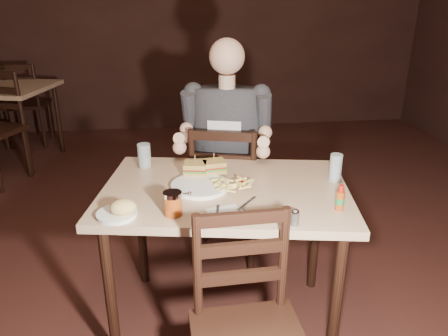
{
  "coord_description": "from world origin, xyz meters",
  "views": [
    {
      "loc": [
        -0.1,
        -1.94,
        1.63
      ],
      "look_at": [
        0.13,
        -0.04,
        0.85
      ],
      "focal_mm": 35.0,
      "sensor_mm": 36.0,
      "label": 1
    }
  ],
  "objects": [
    {
      "name": "hot_sauce",
      "position": [
        0.58,
        -0.37,
        0.83
      ],
      "size": [
        0.04,
        0.04,
        0.11
      ],
      "primitive_type": null,
      "rotation": [
        0.0,
        0.0,
        -0.17
      ],
      "color": "#923B10",
      "rests_on": "main_table"
    },
    {
      "name": "syrup_dispenser",
      "position": [
        -0.12,
        -0.33,
        0.82
      ],
      "size": [
        0.09,
        0.09,
        0.1
      ],
      "primitive_type": null,
      "rotation": [
        0.0,
        0.0,
        -0.17
      ],
      "color": "#923B10",
      "rests_on": "main_table"
    },
    {
      "name": "dinner_plate",
      "position": [
        0.01,
        -0.08,
        0.78
      ],
      "size": [
        0.31,
        0.31,
        0.02
      ],
      "primitive_type": "cylinder",
      "rotation": [
        0.0,
        0.0,
        -0.17
      ],
      "color": "white",
      "rests_on": "main_table"
    },
    {
      "name": "sandwich_left",
      "position": [
        -0.0,
        0.06,
        0.83
      ],
      "size": [
        0.12,
        0.11,
        0.1
      ],
      "primitive_type": null,
      "rotation": [
        0.0,
        0.0,
        -0.17
      ],
      "color": "tan",
      "rests_on": "dinner_plate"
    },
    {
      "name": "bread_roll",
      "position": [
        -0.32,
        -0.33,
        0.81
      ],
      "size": [
        0.12,
        0.11,
        0.06
      ],
      "primitive_type": "ellipsoid",
      "rotation": [
        0.0,
        0.0,
        -0.17
      ],
      "color": "#DDB769",
      "rests_on": "side_plate"
    },
    {
      "name": "bg_chair_far",
      "position": [
        -1.7,
        3.05,
        0.46
      ],
      "size": [
        0.43,
        0.47,
        0.93
      ],
      "primitive_type": null,
      "rotation": [
        0.0,
        0.0,
        3.15
      ],
      "color": "black",
      "rests_on": "ground"
    },
    {
      "name": "glass_left",
      "position": [
        -0.26,
        0.22,
        0.83
      ],
      "size": [
        0.08,
        0.08,
        0.13
      ],
      "primitive_type": "cylinder",
      "rotation": [
        0.0,
        0.0,
        -0.17
      ],
      "color": "silver",
      "rests_on": "main_table"
    },
    {
      "name": "fork",
      "position": [
        0.2,
        -0.28,
        0.78
      ],
      "size": [
        0.11,
        0.13,
        0.0
      ],
      "primitive_type": "cube",
      "rotation": [
        0.0,
        0.0,
        -0.68
      ],
      "color": "silver",
      "rests_on": "napkin"
    },
    {
      "name": "napkin",
      "position": [
        0.1,
        -0.35,
        0.77
      ],
      "size": [
        0.16,
        0.16,
        0.0
      ],
      "primitive_type": "cube",
      "rotation": [
        0.0,
        0.0,
        0.23
      ],
      "color": "white",
      "rests_on": "main_table"
    },
    {
      "name": "side_plate",
      "position": [
        -0.35,
        -0.32,
        0.78
      ],
      "size": [
        0.19,
        0.19,
        0.01
      ],
      "primitive_type": "cylinder",
      "rotation": [
        0.0,
        0.0,
        -0.17
      ],
      "color": "white",
      "rests_on": "main_table"
    },
    {
      "name": "salt_shaker",
      "position": [
        0.15,
        -0.43,
        0.8
      ],
      "size": [
        0.04,
        0.04,
        0.06
      ],
      "primitive_type": null,
      "rotation": [
        0.0,
        0.0,
        -0.17
      ],
      "color": "white",
      "rests_on": "main_table"
    },
    {
      "name": "knife",
      "position": [
        0.06,
        -0.37,
        0.77
      ],
      "size": [
        0.04,
        0.19,
        0.0
      ],
      "primitive_type": "cube",
      "rotation": [
        0.0,
        0.0,
        -0.18
      ],
      "color": "silver",
      "rests_on": "napkin"
    },
    {
      "name": "glass_right",
      "position": [
        0.67,
        -0.07,
        0.84
      ],
      "size": [
        0.07,
        0.07,
        0.13
      ],
      "primitive_type": "cylinder",
      "rotation": [
        0.0,
        0.0,
        -0.17
      ],
      "color": "silver",
      "rests_on": "main_table"
    },
    {
      "name": "fries_pile",
      "position": [
        0.16,
        -0.13,
        0.8
      ],
      "size": [
        0.28,
        0.22,
        0.04
      ],
      "primitive_type": null,
      "rotation": [
        0.0,
        0.0,
        -0.17
      ],
      "color": "#F1D96A",
      "rests_on": "dinner_plate"
    },
    {
      "name": "bg_table",
      "position": [
        -1.7,
        2.5,
        0.68
      ],
      "size": [
        0.97,
        0.97,
        0.77
      ],
      "rotation": [
        0.0,
        0.0,
        -0.25
      ],
      "color": "tan",
      "rests_on": "ground"
    },
    {
      "name": "ketchup_dollop",
      "position": [
        0.2,
        -0.07,
        0.79
      ],
      "size": [
        0.05,
        0.05,
        0.01
      ],
      "primitive_type": "ellipsoid",
      "rotation": [
        0.0,
        0.0,
        -0.17
      ],
      "color": "maroon",
      "rests_on": "dinner_plate"
    },
    {
      "name": "sandwich_right",
      "position": [
        0.09,
        0.07,
        0.83
      ],
      "size": [
        0.12,
        0.1,
        0.1
      ],
      "primitive_type": null,
      "rotation": [
        0.0,
        0.0,
        0.13
      ],
      "color": "tan",
      "rests_on": "dinner_plate"
    },
    {
      "name": "room_shell",
      "position": [
        0.0,
        0.0,
        1.4
      ],
      "size": [
        7.0,
        7.0,
        7.0
      ],
      "color": "black",
      "rests_on": "ground"
    },
    {
      "name": "pepper_shaker",
      "position": [
        0.36,
        -0.47,
        0.8
      ],
      "size": [
        0.04,
        0.04,
        0.06
      ],
      "primitive_type": null,
      "rotation": [
        0.0,
        0.0,
        -0.17
      ],
      "color": "#38332D",
      "rests_on": "main_table"
    },
    {
      "name": "chair_far",
      "position": [
        0.21,
        0.49,
        0.46
      ],
      "size": [
        0.53,
        0.56,
        0.93
      ],
      "primitive_type": null,
      "rotation": [
        0.0,
        0.0,
        2.88
      ],
      "color": "black",
      "rests_on": "ground"
    },
    {
      "name": "main_table",
      "position": [
        0.13,
        -0.09,
        0.68
      ],
      "size": [
        1.26,
        0.95,
        0.77
      ],
      "rotation": [
        0.0,
        0.0,
        -0.17
      ],
      "color": "tan",
      "rests_on": "ground"
    },
    {
      "name": "diner",
      "position": [
        0.2,
        0.44,
        0.94
      ],
      "size": [
        0.62,
        0.54,
        0.92
      ],
      "primitive_type": null,
      "rotation": [
        0.0,
        0.0,
        -0.26
      ],
      "color": "#323538",
      "rests_on": "chair_far"
    }
  ]
}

